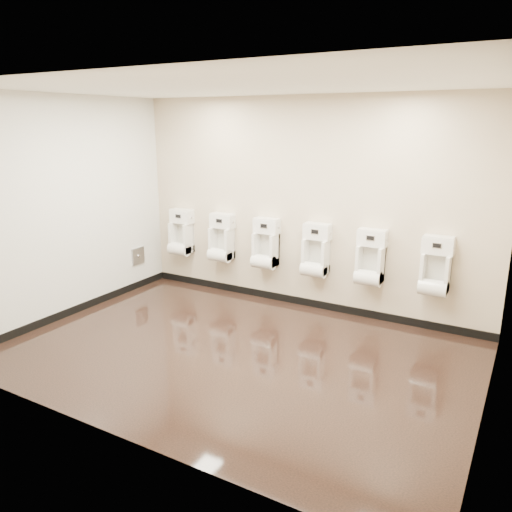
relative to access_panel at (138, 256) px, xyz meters
The scene contains 16 objects.
ground 2.80m from the access_panel, 25.81° to the right, with size 5.00×3.50×0.00m, color black.
ceiling 3.59m from the access_panel, 25.81° to the right, with size 5.00×3.50×0.00m, color white.
back_wall 2.70m from the access_panel, 12.50° to the left, with size 5.00×0.02×2.80m, color beige.
front_wall 3.96m from the access_panel, 49.93° to the right, with size 5.00×0.02×2.80m, color beige.
left_wall 1.50m from the access_panel, 90.87° to the right, with size 0.02×3.50×2.80m, color beige.
right_wall 5.20m from the access_panel, 13.54° to the right, with size 0.02×3.50×2.80m, color beige.
tile_overlay_left 1.50m from the access_panel, 90.63° to the right, with size 0.01×3.50×2.80m, color silver.
skirting_back 2.58m from the access_panel, 12.23° to the left, with size 5.00×0.02×0.10m, color black.
skirting_left 1.28m from the access_panel, 90.30° to the right, with size 0.02×3.50×0.10m, color black.
access_panel is the anchor object (origin of this frame).
urinal_0 0.72m from the access_panel, 40.75° to the left, with size 0.37×0.27×0.68m.
urinal_1 1.34m from the access_panel, 19.14° to the left, with size 0.37×0.27×0.68m.
urinal_2 2.03m from the access_panel, 12.31° to the left, with size 0.37×0.27×0.68m.
urinal_3 2.76m from the access_panel, ahead, with size 0.37×0.27×0.68m.
urinal_4 3.49m from the access_panel, ahead, with size 0.37×0.27×0.68m.
urinal_5 4.26m from the access_panel, ahead, with size 0.37×0.27×0.68m.
Camera 1 is at (2.68, -4.26, 2.46)m, focal length 35.00 mm.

